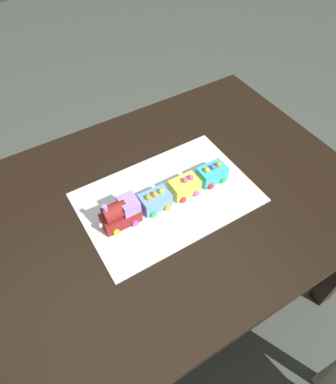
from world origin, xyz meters
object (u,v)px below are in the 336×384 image
Objects in this scene: cake_locomotive at (120,213)px; cake_car_tanker_turquoise at (212,173)px; cake_car_flatbed_sky_blue at (155,200)px; dining_table at (165,217)px; cake_car_hopper_lemon at (185,186)px.

cake_car_tanker_turquoise is (0.36, -0.00, -0.02)m from cake_locomotive.
cake_car_flatbed_sky_blue is 1.00× the size of cake_car_tanker_turquoise.
dining_table is 0.16m from cake_car_hopper_lemon.
cake_car_tanker_turquoise is (0.19, -0.01, 0.14)m from dining_table.
cake_car_hopper_lemon is 0.12m from cake_car_tanker_turquoise.
cake_car_hopper_lemon and cake_car_tanker_turquoise have the same top height.
dining_table is 0.23m from cake_locomotive.
cake_car_flatbed_sky_blue is at bearing 180.00° from cake_car_tanker_turquoise.
cake_locomotive is 1.40× the size of cake_car_hopper_lemon.
cake_locomotive is (-0.17, -0.01, 0.16)m from dining_table.
cake_locomotive is 0.25m from cake_car_hopper_lemon.
cake_car_flatbed_sky_blue is 0.24m from cake_car_tanker_turquoise.
cake_car_flatbed_sky_blue and cake_car_hopper_lemon have the same top height.
cake_locomotive is 0.37m from cake_car_tanker_turquoise.
cake_car_hopper_lemon is 1.00× the size of cake_car_tanker_turquoise.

